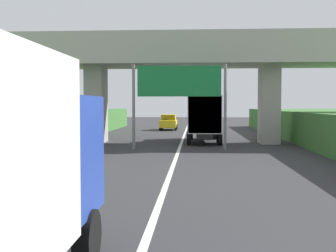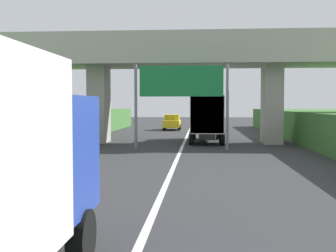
{
  "view_description": "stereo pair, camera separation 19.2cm",
  "coord_description": "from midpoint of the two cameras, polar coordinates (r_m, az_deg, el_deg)",
  "views": [
    {
      "loc": [
        1.0,
        3.1,
        2.78
      ],
      "look_at": [
        0.0,
        18.83,
        2.0
      ],
      "focal_mm": 45.69,
      "sensor_mm": 36.0,
      "label": 1
    },
    {
      "loc": [
        1.2,
        3.12,
        2.78
      ],
      "look_at": [
        0.0,
        18.83,
        2.0
      ],
      "focal_mm": 45.69,
      "sensor_mm": 36.0,
      "label": 2
    }
  ],
  "objects": [
    {
      "name": "overpass_bridge",
      "position": [
        31.3,
        2.34,
        8.53
      ],
      "size": [
        40.0,
        4.8,
        7.8
      ],
      "color": "#ADA89E",
      "rests_on": "ground"
    },
    {
      "name": "lane_centre_stripe",
      "position": [
        24.47,
        1.75,
        -3.68
      ],
      "size": [
        0.2,
        94.78,
        0.01
      ],
      "primitive_type": "cube",
      "color": "white",
      "rests_on": "ground"
    },
    {
      "name": "car_yellow",
      "position": [
        47.33,
        0.66,
        0.5
      ],
      "size": [
        1.86,
        4.1,
        1.72
      ],
      "color": "gold",
      "rests_on": "ground"
    },
    {
      "name": "overhead_highway_sign",
      "position": [
        26.6,
        1.98,
        5.27
      ],
      "size": [
        5.88,
        0.18,
        5.3
      ],
      "color": "slate",
      "rests_on": "ground"
    },
    {
      "name": "truck_black",
      "position": [
        31.83,
        5.32,
        1.3
      ],
      "size": [
        2.44,
        7.3,
        3.44
      ],
      "color": "black",
      "rests_on": "ground"
    }
  ]
}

